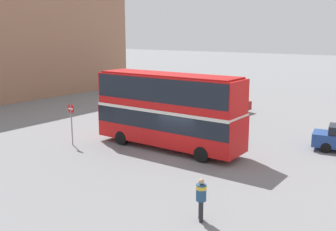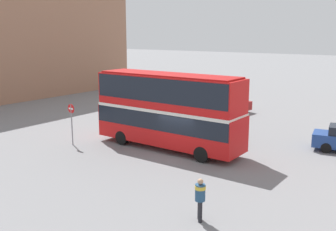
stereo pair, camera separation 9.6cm
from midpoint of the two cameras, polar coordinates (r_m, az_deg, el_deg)
ground_plane at (r=24.36m, az=1.66°, el=-5.81°), size 240.00×240.00×0.00m
building_row_left at (r=49.57m, az=-23.24°, el=11.58°), size 9.53×32.46×15.84m
double_decker_bus at (r=25.13m, az=-0.11°, el=1.30°), size 10.15×2.54×4.89m
pedestrian_foreground at (r=15.97m, az=4.65°, el=-11.45°), size 0.61×0.61×1.79m
parked_car_kerb_far at (r=38.43m, az=8.46°, el=1.90°), size 4.72×2.17×1.62m
no_entry_sign at (r=26.94m, az=-13.95°, el=-0.36°), size 0.61×0.08×2.79m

